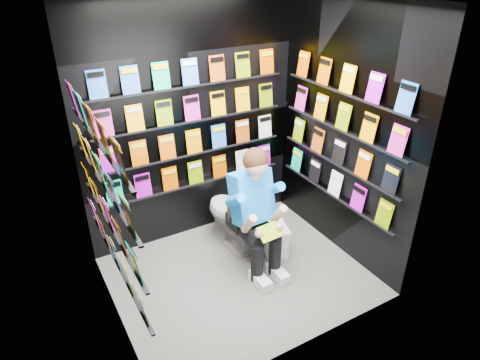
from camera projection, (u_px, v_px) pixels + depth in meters
floor at (239, 276)px, 4.33m from camera, size 2.40×2.40×0.00m
wall_back at (192, 125)px, 4.48m from camera, size 2.40×0.04×2.60m
wall_front at (310, 214)px, 2.95m from camera, size 2.40×0.04×2.60m
wall_left at (99, 194)px, 3.19m from camera, size 0.04×2.00×2.60m
wall_right at (344, 134)px, 4.24m from camera, size 0.04×2.00×2.60m
comics_back at (193, 125)px, 4.46m from camera, size 2.10×0.06×1.37m
comics_left at (103, 193)px, 3.20m from camera, size 0.06×1.70×1.37m
comics_right at (341, 135)px, 4.23m from camera, size 0.06×1.70×1.37m
toilet at (232, 214)px, 4.67m from camera, size 0.47×0.78×0.73m
longbox at (273, 238)px, 4.66m from camera, size 0.32×0.44×0.30m
longbox_lid at (274, 225)px, 4.58m from camera, size 0.35×0.47×0.03m
reader at (251, 197)px, 4.18m from camera, size 0.59×0.82×1.45m
held_comic at (270, 232)px, 4.01m from camera, size 0.24×0.15×0.10m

